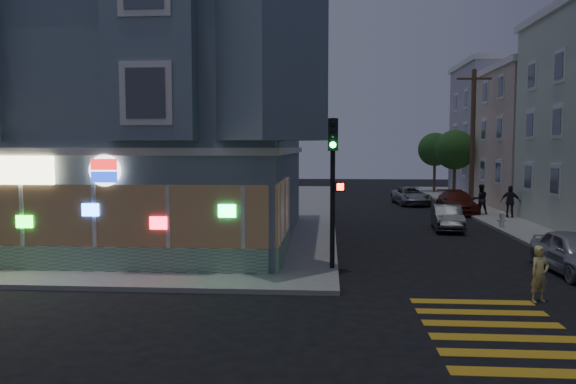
# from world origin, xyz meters

# --- Properties ---
(ground) EXTENTS (120.00, 120.00, 0.00)m
(ground) POSITION_xyz_m (0.00, 0.00, 0.00)
(ground) COLOR black
(ground) RESTS_ON ground
(sidewalk_nw) EXTENTS (33.00, 42.00, 0.15)m
(sidewalk_nw) POSITION_xyz_m (-13.50, 23.00, 0.07)
(sidewalk_nw) COLOR gray
(sidewalk_nw) RESTS_ON ground
(corner_building) EXTENTS (14.60, 14.60, 11.40)m
(corner_building) POSITION_xyz_m (-6.00, 10.98, 5.82)
(corner_building) COLOR slate
(corner_building) RESTS_ON sidewalk_nw
(row_house_d) EXTENTS (12.00, 8.60, 10.50)m
(row_house_d) POSITION_xyz_m (19.50, 34.00, 5.40)
(row_house_d) COLOR #A6A0B0
(row_house_d) RESTS_ON sidewalk_ne
(utility_pole) EXTENTS (2.20, 0.30, 9.00)m
(utility_pole) POSITION_xyz_m (12.00, 24.00, 4.80)
(utility_pole) COLOR #4C3826
(utility_pole) RESTS_ON sidewalk_ne
(street_tree_near) EXTENTS (3.00, 3.00, 5.30)m
(street_tree_near) POSITION_xyz_m (12.20, 30.00, 3.94)
(street_tree_near) COLOR #4C3826
(street_tree_near) RESTS_ON sidewalk_ne
(street_tree_far) EXTENTS (3.00, 3.00, 5.30)m
(street_tree_far) POSITION_xyz_m (12.20, 38.00, 3.94)
(street_tree_far) COLOR #4C3826
(street_tree_far) RESTS_ON sidewalk_ne
(running_child) EXTENTS (0.65, 0.54, 1.52)m
(running_child) POSITION_xyz_m (8.31, 1.80, 0.76)
(running_child) COLOR #E2CE73
(running_child) RESTS_ON ground
(pedestrian_a) EXTENTS (0.89, 0.71, 1.78)m
(pedestrian_a) POSITION_xyz_m (11.73, 20.68, 1.04)
(pedestrian_a) COLOR black
(pedestrian_a) RESTS_ON sidewalk_ne
(pedestrian_b) EXTENTS (1.15, 0.84, 1.81)m
(pedestrian_b) POSITION_xyz_m (13.00, 19.18, 1.06)
(pedestrian_b) COLOR #28242C
(pedestrian_b) RESTS_ON sidewalk_ne
(parked_car_a) EXTENTS (1.80, 4.19, 1.41)m
(parked_car_a) POSITION_xyz_m (10.70, 5.28, 0.70)
(parked_car_a) COLOR #AEB1B6
(parked_car_a) RESTS_ON ground
(parked_car_b) EXTENTS (1.65, 3.91, 1.25)m
(parked_car_b) POSITION_xyz_m (8.60, 14.96, 0.63)
(parked_car_b) COLOR #3E4144
(parked_car_b) RESTS_ON ground
(parked_car_c) EXTENTS (1.95, 4.79, 1.39)m
(parked_car_c) POSITION_xyz_m (10.70, 22.21, 0.69)
(parked_car_c) COLOR #5F1F15
(parked_car_c) RESTS_ON ground
(parked_car_d) EXTENTS (2.57, 4.79, 1.28)m
(parked_car_d) POSITION_xyz_m (8.60, 27.41, 0.64)
(parked_car_d) COLOR gray
(parked_car_d) RESTS_ON ground
(traffic_signal) EXTENTS (0.57, 0.55, 4.94)m
(traffic_signal) POSITION_xyz_m (2.82, 4.88, 3.49)
(traffic_signal) COLOR black
(traffic_signal) RESTS_ON sidewalk_nw
(fire_hydrant) EXTENTS (0.46, 0.27, 0.80)m
(fire_hydrant) POSITION_xyz_m (11.30, 15.04, 0.57)
(fire_hydrant) COLOR silver
(fire_hydrant) RESTS_ON sidewalk_ne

